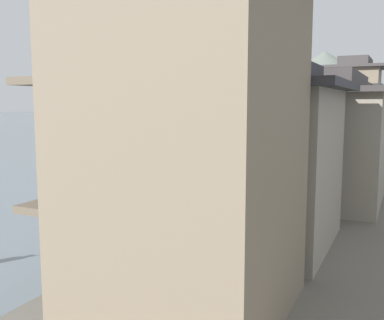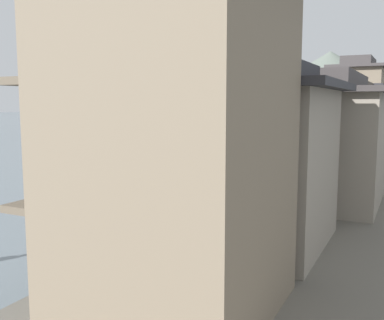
{
  "view_description": "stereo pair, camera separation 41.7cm",
  "coord_description": "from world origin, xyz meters",
  "px_view_note": "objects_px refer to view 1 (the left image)",
  "views": [
    {
      "loc": [
        15.24,
        -7.97,
        5.34
      ],
      "look_at": [
        3.02,
        17.53,
        1.73
      ],
      "focal_mm": 41.92,
      "sensor_mm": 36.0,
      "label": 1
    },
    {
      "loc": [
        15.62,
        -7.79,
        5.34
      ],
      "look_at": [
        3.02,
        17.53,
        1.73
      ],
      "focal_mm": 41.92,
      "sensor_mm": 36.0,
      "label": 2
    }
  ],
  "objects_px": {
    "boat_moored_nearest": "(155,221)",
    "house_waterfront_tall": "(322,140)",
    "house_waterfront_end": "(354,108)",
    "mooring_post_dock_near": "(182,217)",
    "boat_moored_third": "(192,197)",
    "house_waterfront_nearest": "(189,124)",
    "house_waterfront_narrow": "(339,130)",
    "house_waterfront_second": "(264,155)",
    "boat_moored_second": "(267,166)",
    "mooring_post_dock_far": "(295,159)",
    "mooring_post_dock_mid": "(259,178)",
    "boat_moored_far": "(309,147)",
    "house_waterfront_far": "(356,125)"
  },
  "relations": [
    {
      "from": "boat_moored_nearest",
      "to": "house_waterfront_tall",
      "type": "distance_m",
      "value": 9.06
    },
    {
      "from": "house_waterfront_end",
      "to": "mooring_post_dock_near",
      "type": "xyz_separation_m",
      "value": [
        -3.24,
        -28.08,
        -3.96
      ]
    },
    {
      "from": "boat_moored_third",
      "to": "house_waterfront_nearest",
      "type": "height_order",
      "value": "house_waterfront_nearest"
    },
    {
      "from": "boat_moored_third",
      "to": "house_waterfront_narrow",
      "type": "bearing_deg",
      "value": 54.25
    },
    {
      "from": "house_waterfront_second",
      "to": "boat_moored_second",
      "type": "bearing_deg",
      "value": 105.72
    },
    {
      "from": "house_waterfront_tall",
      "to": "mooring_post_dock_far",
      "type": "xyz_separation_m",
      "value": [
        -3.97,
        12.06,
        -2.57
      ]
    },
    {
      "from": "mooring_post_dock_far",
      "to": "boat_moored_third",
      "type": "bearing_deg",
      "value": -102.07
    },
    {
      "from": "house_waterfront_nearest",
      "to": "mooring_post_dock_mid",
      "type": "bearing_deg",
      "value": 101.48
    },
    {
      "from": "mooring_post_dock_near",
      "to": "house_waterfront_tall",
      "type": "bearing_deg",
      "value": 61.12
    },
    {
      "from": "boat_moored_nearest",
      "to": "house_waterfront_tall",
      "type": "height_order",
      "value": "house_waterfront_tall"
    },
    {
      "from": "house_waterfront_nearest",
      "to": "boat_moored_nearest",
      "type": "bearing_deg",
      "value": 125.38
    },
    {
      "from": "house_waterfront_end",
      "to": "mooring_post_dock_near",
      "type": "relative_size",
      "value": 12.13
    },
    {
      "from": "mooring_post_dock_mid",
      "to": "boat_moored_far",
      "type": "bearing_deg",
      "value": 95.32
    },
    {
      "from": "boat_moored_second",
      "to": "house_waterfront_end",
      "type": "distance_m",
      "value": 11.05
    },
    {
      "from": "house_waterfront_narrow",
      "to": "mooring_post_dock_far",
      "type": "bearing_deg",
      "value": 134.39
    },
    {
      "from": "house_waterfront_far",
      "to": "mooring_post_dock_near",
      "type": "height_order",
      "value": "house_waterfront_far"
    },
    {
      "from": "boat_moored_second",
      "to": "mooring_post_dock_far",
      "type": "xyz_separation_m",
      "value": [
        2.33,
        -0.48,
        0.74
      ]
    },
    {
      "from": "boat_moored_far",
      "to": "house_waterfront_tall",
      "type": "xyz_separation_m",
      "value": [
        6.58,
        -30.93,
        3.42
      ]
    },
    {
      "from": "house_waterfront_nearest",
      "to": "house_waterfront_tall",
      "type": "bearing_deg",
      "value": 87.2
    },
    {
      "from": "mooring_post_dock_far",
      "to": "boat_moored_second",
      "type": "bearing_deg",
      "value": 168.45
    },
    {
      "from": "house_waterfront_nearest",
      "to": "mooring_post_dock_near",
      "type": "bearing_deg",
      "value": 118.01
    },
    {
      "from": "house_waterfront_nearest",
      "to": "mooring_post_dock_far",
      "type": "xyz_separation_m",
      "value": [
        -3.31,
        25.49,
        -3.89
      ]
    },
    {
      "from": "house_waterfront_second",
      "to": "house_waterfront_far",
      "type": "xyz_separation_m",
      "value": [
        0.73,
        22.8,
        0.0
      ]
    },
    {
      "from": "house_waterfront_end",
      "to": "mooring_post_dock_mid",
      "type": "distance_m",
      "value": 18.7
    },
    {
      "from": "boat_moored_second",
      "to": "house_waterfront_end",
      "type": "bearing_deg",
      "value": 56.28
    },
    {
      "from": "boat_moored_third",
      "to": "house_waterfront_end",
      "type": "relative_size",
      "value": 0.41
    },
    {
      "from": "boat_moored_nearest",
      "to": "mooring_post_dock_far",
      "type": "relative_size",
      "value": 5.16
    },
    {
      "from": "house_waterfront_far",
      "to": "mooring_post_dock_near",
      "type": "xyz_separation_m",
      "value": [
        -4.11,
        -22.25,
        -2.65
      ]
    },
    {
      "from": "house_waterfront_narrow",
      "to": "mooring_post_dock_near",
      "type": "bearing_deg",
      "value": -103.51
    },
    {
      "from": "house_waterfront_narrow",
      "to": "house_waterfront_end",
      "type": "xyz_separation_m",
      "value": [
        -0.48,
        12.62,
        1.33
      ]
    },
    {
      "from": "boat_moored_third",
      "to": "mooring_post_dock_near",
      "type": "bearing_deg",
      "value": -67.31
    },
    {
      "from": "house_waterfront_nearest",
      "to": "house_waterfront_far",
      "type": "xyz_separation_m",
      "value": [
        0.79,
        28.48,
        -1.31
      ]
    },
    {
      "from": "mooring_post_dock_near",
      "to": "mooring_post_dock_mid",
      "type": "height_order",
      "value": "mooring_post_dock_mid"
    },
    {
      "from": "boat_moored_third",
      "to": "mooring_post_dock_near",
      "type": "relative_size",
      "value": 4.93
    },
    {
      "from": "boat_moored_third",
      "to": "mooring_post_dock_near",
      "type": "distance_m",
      "value": 7.1
    },
    {
      "from": "boat_moored_far",
      "to": "mooring_post_dock_far",
      "type": "distance_m",
      "value": 19.07
    },
    {
      "from": "mooring_post_dock_mid",
      "to": "boat_moored_third",
      "type": "bearing_deg",
      "value": -127.37
    },
    {
      "from": "boat_moored_nearest",
      "to": "house_waterfront_far",
      "type": "height_order",
      "value": "house_waterfront_far"
    },
    {
      "from": "house_waterfront_nearest",
      "to": "mooring_post_dock_mid",
      "type": "xyz_separation_m",
      "value": [
        -3.31,
        16.31,
        -3.93
      ]
    },
    {
      "from": "house_waterfront_far",
      "to": "mooring_post_dock_mid",
      "type": "xyz_separation_m",
      "value": [
        -4.11,
        -12.17,
        -2.62
      ]
    },
    {
      "from": "boat_moored_far",
      "to": "house_waterfront_nearest",
      "type": "relative_size",
      "value": 0.51
    },
    {
      "from": "house_waterfront_tall",
      "to": "boat_moored_far",
      "type": "bearing_deg",
      "value": 102.01
    },
    {
      "from": "boat_moored_nearest",
      "to": "house_waterfront_nearest",
      "type": "xyz_separation_m",
      "value": [
        5.27,
        -7.43,
        4.63
      ]
    },
    {
      "from": "boat_moored_third",
      "to": "house_waterfront_far",
      "type": "height_order",
      "value": "house_waterfront_far"
    },
    {
      "from": "house_waterfront_far",
      "to": "house_waterfront_narrow",
      "type": "bearing_deg",
      "value": -93.3
    },
    {
      "from": "boat_moored_second",
      "to": "house_waterfront_narrow",
      "type": "relative_size",
      "value": 0.5
    },
    {
      "from": "house_waterfront_second",
      "to": "mooring_post_dock_near",
      "type": "xyz_separation_m",
      "value": [
        -3.38,
        0.54,
        -2.65
      ]
    },
    {
      "from": "house_waterfront_tall",
      "to": "house_waterfront_end",
      "type": "relative_size",
      "value": 0.9
    },
    {
      "from": "boat_moored_nearest",
      "to": "boat_moored_far",
      "type": "xyz_separation_m",
      "value": [
        -0.65,
        36.93,
        -0.12
      ]
    },
    {
      "from": "boat_moored_second",
      "to": "house_waterfront_far",
      "type": "height_order",
      "value": "house_waterfront_far"
    }
  ]
}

